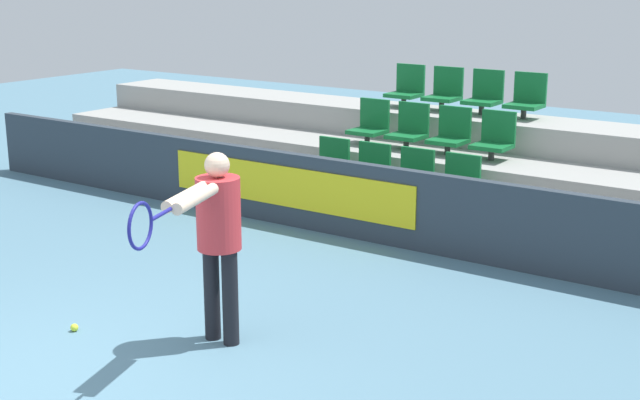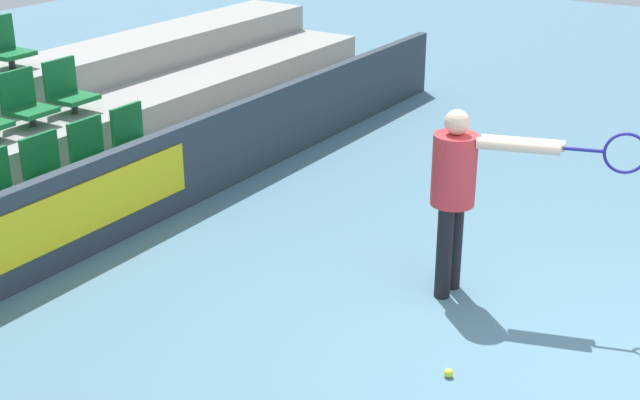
% 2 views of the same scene
% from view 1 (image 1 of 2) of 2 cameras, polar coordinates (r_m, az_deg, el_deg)
% --- Properties ---
extents(ground_plane, '(30.00, 30.00, 0.00)m').
position_cam_1_polar(ground_plane, '(6.90, -17.83, -11.35)').
color(ground_plane, slate).
extents(barrier_wall, '(12.27, 0.14, 0.86)m').
position_cam_1_polar(barrier_wall, '(9.88, 2.49, -0.05)').
color(barrier_wall, '#2D3842').
rests_on(barrier_wall, ground).
extents(bleacher_tier_front, '(11.87, 0.94, 0.36)m').
position_cam_1_polar(bleacher_tier_front, '(10.40, 4.18, -0.76)').
color(bleacher_tier_front, '#9E9E99').
rests_on(bleacher_tier_front, ground).
extents(bleacher_tier_middle, '(11.87, 0.94, 0.73)m').
position_cam_1_polar(bleacher_tier_middle, '(11.15, 6.65, 1.20)').
color(bleacher_tier_middle, '#9E9E99').
rests_on(bleacher_tier_middle, ground).
extents(bleacher_tier_back, '(11.87, 0.94, 1.09)m').
position_cam_1_polar(bleacher_tier_back, '(11.93, 8.81, 2.92)').
color(bleacher_tier_back, '#9E9E99').
rests_on(bleacher_tier_back, ground).
extents(stadium_chair_0, '(0.43, 0.40, 0.57)m').
position_cam_1_polar(stadium_chair_0, '(10.84, 0.62, 2.27)').
color(stadium_chair_0, '#333333').
rests_on(stadium_chair_0, bleacher_tier_front).
extents(stadium_chair_1, '(0.43, 0.40, 0.57)m').
position_cam_1_polar(stadium_chair_1, '(10.53, 3.21, 1.88)').
color(stadium_chair_1, '#333333').
rests_on(stadium_chair_1, bleacher_tier_front).
extents(stadium_chair_2, '(0.43, 0.40, 0.57)m').
position_cam_1_polar(stadium_chair_2, '(10.26, 5.95, 1.47)').
color(stadium_chair_2, '#333333').
rests_on(stadium_chair_2, bleacher_tier_front).
extents(stadium_chair_3, '(0.43, 0.40, 0.57)m').
position_cam_1_polar(stadium_chair_3, '(10.00, 8.84, 1.03)').
color(stadium_chair_3, '#333333').
rests_on(stadium_chair_3, bleacher_tier_front).
extents(stadium_chair_4, '(0.43, 0.40, 0.57)m').
position_cam_1_polar(stadium_chair_4, '(11.54, 3.24, 4.86)').
color(stadium_chair_4, '#333333').
rests_on(stadium_chair_4, bleacher_tier_middle).
extents(stadium_chair_5, '(0.43, 0.40, 0.57)m').
position_cam_1_polar(stadium_chair_5, '(11.26, 5.74, 4.56)').
color(stadium_chair_5, '#333333').
rests_on(stadium_chair_5, bleacher_tier_middle).
extents(stadium_chair_6, '(0.43, 0.40, 0.57)m').
position_cam_1_polar(stadium_chair_6, '(11.00, 8.37, 4.23)').
color(stadium_chair_6, '#333333').
rests_on(stadium_chair_6, bleacher_tier_middle).
extents(stadium_chair_7, '(0.43, 0.40, 0.57)m').
position_cam_1_polar(stadium_chair_7, '(10.77, 11.11, 3.88)').
color(stadium_chair_7, '#333333').
rests_on(stadium_chair_7, bleacher_tier_middle).
extents(stadium_chair_8, '(0.43, 0.40, 0.57)m').
position_cam_1_polar(stadium_chair_8, '(12.29, 5.57, 7.13)').
color(stadium_chair_8, '#333333').
rests_on(stadium_chair_8, bleacher_tier_back).
extents(stadium_chair_9, '(0.43, 0.40, 0.57)m').
position_cam_1_polar(stadium_chair_9, '(12.03, 7.97, 6.89)').
color(stadium_chair_9, '#333333').
rests_on(stadium_chair_9, bleacher_tier_back).
extents(stadium_chair_10, '(0.43, 0.40, 0.57)m').
position_cam_1_polar(stadium_chair_10, '(11.79, 10.48, 6.63)').
color(stadium_chair_10, '#333333').
rests_on(stadium_chair_10, bleacher_tier_back).
extents(stadium_chair_11, '(0.43, 0.40, 0.57)m').
position_cam_1_polar(stadium_chair_11, '(11.57, 13.09, 6.34)').
color(stadium_chair_11, '#333333').
rests_on(stadium_chair_11, bleacher_tier_back).
extents(tennis_player, '(0.61, 1.53, 1.56)m').
position_cam_1_polar(tennis_player, '(6.98, -6.72, -1.80)').
color(tennis_player, black).
rests_on(tennis_player, ground).
extents(tennis_ball, '(0.07, 0.07, 0.07)m').
position_cam_1_polar(tennis_ball, '(7.78, -15.45, -7.87)').
color(tennis_ball, '#CCDB33').
rests_on(tennis_ball, ground).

